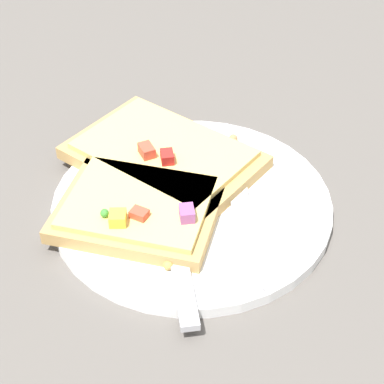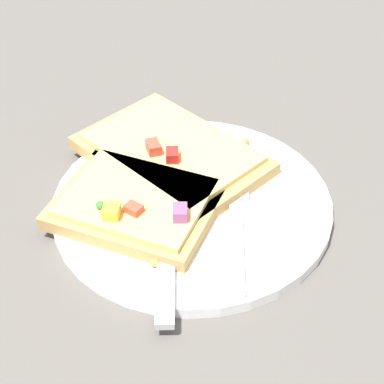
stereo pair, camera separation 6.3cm
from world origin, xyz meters
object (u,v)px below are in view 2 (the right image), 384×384
at_px(pizza_slice_main, 172,153).
at_px(fork, 236,208).
at_px(plate, 192,204).
at_px(pizza_slice_corner, 136,203).
at_px(knife, 166,248).

bearing_deg(pizza_slice_main, fork, 174.68).
xyz_separation_m(plate, fork, (0.04, 0.00, 0.01)).
bearing_deg(pizza_slice_corner, pizza_slice_main, 90.12).
distance_m(pizza_slice_main, pizza_slice_corner, 0.09).
bearing_deg(fork, pizza_slice_main, 41.49).
distance_m(plate, fork, 0.05).
height_order(plate, fork, fork).
bearing_deg(pizza_slice_main, plate, 154.04).
bearing_deg(knife, fork, -50.94).
relative_size(pizza_slice_main, pizza_slice_corner, 1.47).
bearing_deg(knife, pizza_slice_main, -1.42).
height_order(plate, pizza_slice_main, pizza_slice_main).
relative_size(fork, knife, 0.97).
height_order(fork, pizza_slice_corner, pizza_slice_corner).
relative_size(fork, pizza_slice_main, 0.86).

